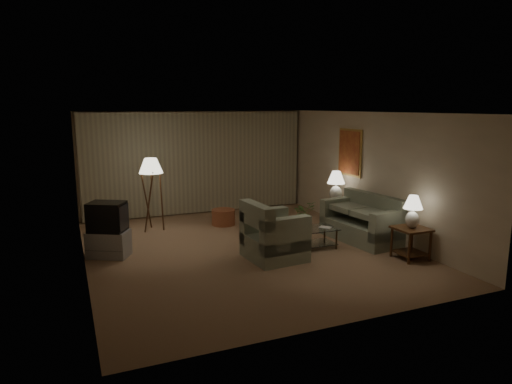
# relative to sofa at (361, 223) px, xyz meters

# --- Properties ---
(ground) EXTENTS (7.00, 7.00, 0.00)m
(ground) POSITION_rel_sofa_xyz_m (-2.50, 0.40, -0.39)
(ground) COLOR olive
(ground) RESTS_ON ground
(room_shell) EXTENTS (6.04, 7.02, 2.72)m
(room_shell) POSITION_rel_sofa_xyz_m (-2.48, 1.91, 1.36)
(room_shell) COLOR beige
(room_shell) RESTS_ON ground
(sofa) EXTENTS (1.94, 1.26, 0.78)m
(sofa) POSITION_rel_sofa_xyz_m (0.00, 0.00, 0.00)
(sofa) COLOR gray
(sofa) RESTS_ON ground
(armchair) EXTENTS (1.18, 1.14, 0.86)m
(armchair) POSITION_rel_sofa_xyz_m (-2.19, -0.35, 0.04)
(armchair) COLOR gray
(armchair) RESTS_ON ground
(side_table_near) EXTENTS (0.59, 0.59, 0.60)m
(side_table_near) POSITION_rel_sofa_xyz_m (0.15, -1.35, 0.03)
(side_table_near) COLOR #391A0F
(side_table_near) RESTS_ON ground
(side_table_far) EXTENTS (0.51, 0.43, 0.60)m
(side_table_far) POSITION_rel_sofa_xyz_m (0.15, 1.25, 0.01)
(side_table_far) COLOR #391A0F
(side_table_far) RESTS_ON ground
(table_lamp_near) EXTENTS (0.35, 0.35, 0.61)m
(table_lamp_near) POSITION_rel_sofa_xyz_m (0.15, -1.35, 0.57)
(table_lamp_near) COLOR white
(table_lamp_near) RESTS_ON side_table_near
(table_lamp_far) EXTENTS (0.42, 0.42, 0.72)m
(table_lamp_far) POSITION_rel_sofa_xyz_m (0.15, 1.25, 0.64)
(table_lamp_far) COLOR white
(table_lamp_far) RESTS_ON side_table_far
(coffee_table) EXTENTS (1.09, 0.59, 0.41)m
(coffee_table) POSITION_rel_sofa_xyz_m (-1.29, -0.10, -0.11)
(coffee_table) COLOR silver
(coffee_table) RESTS_ON ground
(tv_cabinet) EXTENTS (1.13, 1.09, 0.50)m
(tv_cabinet) POSITION_rel_sofa_xyz_m (-5.05, 0.97, -0.14)
(tv_cabinet) COLOR #AAA9AC
(tv_cabinet) RESTS_ON ground
(crt_tv) EXTENTS (1.04, 1.01, 0.56)m
(crt_tv) POSITION_rel_sofa_xyz_m (-5.05, 0.97, 0.39)
(crt_tv) COLOR black
(crt_tv) RESTS_ON tv_cabinet
(floor_lamp) EXTENTS (0.54, 0.54, 1.67)m
(floor_lamp) POSITION_rel_sofa_xyz_m (-3.93, 2.54, 0.49)
(floor_lamp) COLOR #391A0F
(floor_lamp) RESTS_ON ground
(ottoman) EXTENTS (0.68, 0.68, 0.37)m
(ottoman) POSITION_rel_sofa_xyz_m (-2.28, 2.37, -0.20)
(ottoman) COLOR #A25A36
(ottoman) RESTS_ON ground
(vase) EXTENTS (0.15, 0.15, 0.15)m
(vase) POSITION_rel_sofa_xyz_m (-1.44, -0.10, 0.10)
(vase) COLOR white
(vase) RESTS_ON coffee_table
(flowers) EXTENTS (0.48, 0.44, 0.48)m
(flowers) POSITION_rel_sofa_xyz_m (-1.44, -0.10, 0.41)
(flowers) COLOR #537935
(flowers) RESTS_ON vase
(book) EXTENTS (0.27, 0.29, 0.02)m
(book) POSITION_rel_sofa_xyz_m (-1.04, -0.20, 0.04)
(book) COLOR olive
(book) RESTS_ON coffee_table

